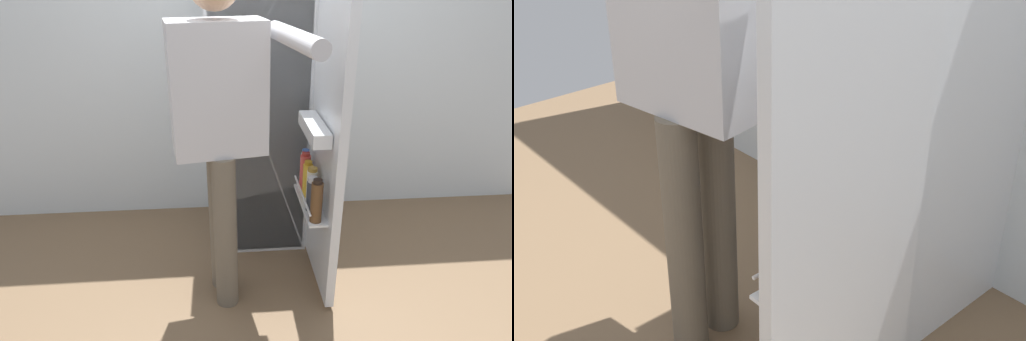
# 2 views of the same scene
# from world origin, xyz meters

# --- Properties ---
(ground_plane) EXTENTS (5.20, 5.20, 0.00)m
(ground_plane) POSITION_xyz_m (0.00, 0.00, 0.00)
(ground_plane) COLOR brown
(kitchen_wall) EXTENTS (4.40, 0.10, 2.47)m
(kitchen_wall) POSITION_xyz_m (0.00, 0.91, 1.24)
(kitchen_wall) COLOR silver
(kitchen_wall) RESTS_ON ground_plane
(refrigerator) EXTENTS (0.64, 1.19, 1.64)m
(refrigerator) POSITION_xyz_m (0.02, 0.51, 0.82)
(refrigerator) COLOR silver
(refrigerator) RESTS_ON ground_plane
(person) EXTENTS (0.64, 0.71, 1.73)m
(person) POSITION_xyz_m (-0.22, -0.12, 1.05)
(person) COLOR #665B4C
(person) RESTS_ON ground_plane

